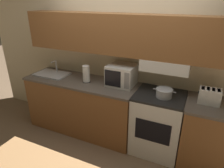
{
  "coord_description": "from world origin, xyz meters",
  "views": [
    {
      "loc": [
        1.09,
        -2.83,
        2.15
      ],
      "look_at": [
        0.05,
        -0.57,
        1.08
      ],
      "focal_mm": 32.0,
      "sensor_mm": 36.0,
      "label": 1
    }
  ],
  "objects": [
    {
      "name": "sink_basin",
      "position": [
        -1.21,
        -0.32,
        0.95
      ],
      "size": [
        0.57,
        0.36,
        0.23
      ],
      "color": "#B7BABF",
      "rests_on": "lower_counter_main"
    },
    {
      "name": "lower_counter_main",
      "position": [
        -0.62,
        -0.32,
        0.47
      ],
      "size": [
        1.88,
        0.65,
        0.93
      ],
      "color": "brown",
      "rests_on": "ground_plane"
    },
    {
      "name": "wall_back",
      "position": [
        0.02,
        -0.06,
        1.45
      ],
      "size": [
        5.51,
        0.38,
        2.55
      ],
      "color": "beige",
      "rests_on": "ground_plane"
    },
    {
      "name": "ground_plane",
      "position": [
        0.0,
        0.0,
        0.0
      ],
      "size": [
        16.0,
        16.0,
        0.0
      ],
      "primitive_type": "plane",
      "color": "#7F664C"
    },
    {
      "name": "cooking_pot",
      "position": [
        0.72,
        -0.36,
        0.99
      ],
      "size": [
        0.3,
        0.22,
        0.12
      ],
      "color": "#B7BABF",
      "rests_on": "stove_range"
    },
    {
      "name": "toaster",
      "position": [
        1.27,
        -0.29,
        1.03
      ],
      "size": [
        0.27,
        0.16,
        0.2
      ],
      "color": "white",
      "rests_on": "lower_counter_right_stub"
    },
    {
      "name": "microwave",
      "position": [
        0.04,
        -0.2,
        1.08
      ],
      "size": [
        0.4,
        0.38,
        0.31
      ],
      "color": "white",
      "rests_on": "lower_counter_main"
    },
    {
      "name": "paper_towel_roll",
      "position": [
        -0.5,
        -0.34,
        1.06
      ],
      "size": [
        0.13,
        0.13,
        0.26
      ],
      "color": "black",
      "rests_on": "lower_counter_main"
    },
    {
      "name": "stove_range",
      "position": [
        0.66,
        -0.31,
        0.47
      ],
      "size": [
        0.68,
        0.62,
        0.93
      ],
      "color": "white",
      "rests_on": "ground_plane"
    },
    {
      "name": "lower_counter_right_stub",
      "position": [
        1.29,
        -0.32,
        0.47
      ],
      "size": [
        0.55,
        0.65,
        0.93
      ],
      "color": "brown",
      "rests_on": "ground_plane"
    }
  ]
}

